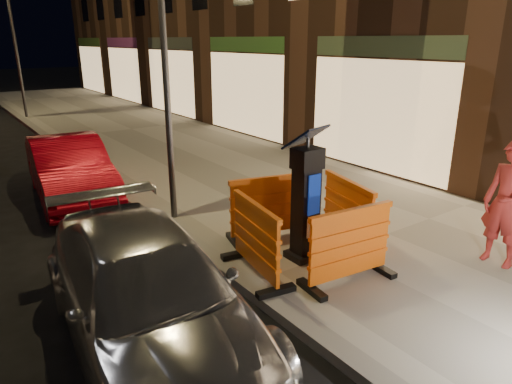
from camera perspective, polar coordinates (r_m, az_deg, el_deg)
ground_plane at (r=6.75m, az=-0.59°, el=-12.41°), size 120.00×120.00×0.00m
sidewalk at (r=8.60m, az=16.09°, el=-5.49°), size 6.00×60.00×0.15m
kerb at (r=6.71m, az=-0.59°, el=-11.86°), size 0.30×60.00×0.15m
parking_kiosk at (r=7.05m, az=6.26°, el=-0.78°), size 0.75×0.75×2.00m
barrier_front at (r=6.59m, az=11.65°, el=-6.63°), size 1.49×0.75×1.12m
barrier_back at (r=7.89m, az=1.57°, el=-1.96°), size 1.54×0.93×1.12m
barrier_kerbside at (r=6.66m, az=-0.03°, el=-5.96°), size 0.82×1.51×1.12m
barrier_bldgside at (r=7.83m, az=11.36°, el=-2.48°), size 0.91×1.53×1.12m
car_silver at (r=5.94m, az=-12.87°, el=-17.73°), size 2.35×4.80×1.34m
car_red at (r=11.29m, az=-21.82°, el=-0.72°), size 1.85×4.33×1.39m
man at (r=7.82m, az=28.94°, el=-1.33°), size 0.50×0.73×1.95m
street_lamp_mid at (r=8.53m, az=-11.34°, el=16.06°), size 0.12×0.12×6.00m
street_lamp_far at (r=23.02m, az=-27.84°, el=15.73°), size 0.12×0.12×6.00m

